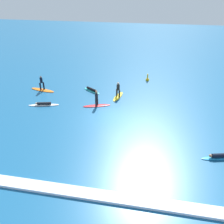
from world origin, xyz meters
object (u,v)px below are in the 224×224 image
Objects in this scene: surfer_on_teal_board at (92,90)px; surfer_on_orange_board at (42,87)px; surfer_on_yellow_board at (118,92)px; surfer_on_white_board at (44,104)px; marker_buoy at (147,79)px; surfer_on_blue_board at (221,156)px; surfer_on_red_board at (97,102)px.

surfer_on_orange_board is (-5.94, -0.85, 0.24)m from surfer_on_teal_board.
surfer_on_orange_board reaches higher than surfer_on_yellow_board.
marker_buoy is at bearing -151.58° from surfer_on_white_board.
marker_buoy is at bearing -82.08° from surfer_on_blue_board.
surfer_on_red_board is at bearing -119.43° from marker_buoy.
marker_buoy is (6.36, 4.83, 0.04)m from surfer_on_teal_board.
surfer_on_white_board is 0.98× the size of surfer_on_orange_board.
surfer_on_teal_board is at bearing 83.92° from surfer_on_yellow_board.
marker_buoy is at bearing 71.69° from surfer_on_teal_board.
surfer_on_blue_board is at bearing -4.58° from surfer_on_teal_board.
surfer_on_blue_board is at bearing 147.34° from surfer_on_white_board.
marker_buoy is (-6.43, 15.22, 0.02)m from surfer_on_blue_board.
surfer_on_orange_board is at bearing 99.24° from surfer_on_yellow_board.
surfer_on_white_board is 1.17× the size of surfer_on_yellow_board.
surfer_on_red_board is at bearing -45.68° from surfer_on_blue_board.
surfer_on_teal_board is 6.01m from surfer_on_orange_board.
surfer_on_teal_board is 16.48m from surfer_on_blue_board.
surfer_on_blue_board is (12.79, -10.39, 0.02)m from surfer_on_teal_board.
surfer_on_blue_board is (9.41, -9.42, -0.38)m from surfer_on_yellow_board.
surfer_on_white_board is 3.18× the size of marker_buoy.
surfer_on_yellow_board is (3.38, -0.97, 0.40)m from surfer_on_teal_board.
surfer_on_blue_board is 13.08m from surfer_on_red_board.
surfer_on_yellow_board reaches higher than surfer_on_blue_board.
surfer_on_yellow_board reaches higher than surfer_on_red_board.
surfer_on_teal_board is 0.76× the size of surfer_on_orange_board.
surfer_on_red_board is at bearing 175.43° from surfer_on_white_board.
surfer_on_red_board reaches higher than marker_buoy.
marker_buoy is at bearing -17.26° from surfer_on_yellow_board.
surfer_on_orange_board is (-1.88, 3.77, 0.26)m from surfer_on_white_board.
surfer_on_yellow_board is at bearing 36.61° from surfer_on_red_board.
marker_buoy is (2.98, 5.80, -0.36)m from surfer_on_yellow_board.
surfer_on_white_board is at bearing -96.81° from surfer_on_teal_board.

